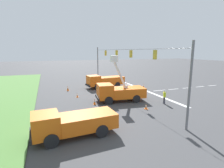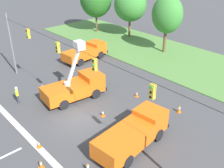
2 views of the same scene
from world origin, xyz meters
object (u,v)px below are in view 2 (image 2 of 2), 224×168
(tree_west, at_px, (130,5))
(utility_truck_support_near, at_px, (134,133))
(road_worker, at_px, (17,94))
(traffic_cone_foreground_right, at_px, (100,84))
(utility_truck_support_far, at_px, (86,52))
(traffic_cone_lane_edge_a, at_px, (42,87))
(tree_centre, at_px, (167,15))
(traffic_cone_far_left, at_px, (179,109))
(traffic_cone_mid_right, at_px, (137,94))
(traffic_cone_far_right, at_px, (103,113))
(traffic_cone_lane_edge_b, at_px, (39,144))
(traffic_cone_near_bucket, at_px, (41,164))
(utility_truck_bucket_lift, at_px, (76,86))
(traffic_cone_foreground_left, at_px, (88,167))

(tree_west, relative_size, utility_truck_support_near, 1.15)
(road_worker, xyz_separation_m, traffic_cone_foreground_right, (2.78, 8.07, -0.65))
(utility_truck_support_far, distance_m, traffic_cone_lane_edge_a, 9.28)
(utility_truck_support_far, xyz_separation_m, road_worker, (4.45, -11.69, -0.10))
(utility_truck_support_near, height_order, traffic_cone_lane_edge_a, utility_truck_support_near)
(tree_centre, distance_m, road_worker, 22.13)
(tree_centre, distance_m, traffic_cone_far_left, 16.41)
(traffic_cone_mid_right, xyz_separation_m, traffic_cone_far_right, (0.35, -4.85, 0.04))
(tree_centre, bearing_deg, traffic_cone_lane_edge_b, -75.01)
(road_worker, relative_size, traffic_cone_far_left, 2.18)
(tree_west, distance_m, traffic_cone_lane_edge_a, 21.87)
(traffic_cone_lane_edge_a, bearing_deg, traffic_cone_near_bucket, -29.47)
(traffic_cone_foreground_right, bearing_deg, traffic_cone_lane_edge_a, -127.15)
(traffic_cone_near_bucket, bearing_deg, utility_truck_support_far, 133.64)
(road_worker, bearing_deg, traffic_cone_far_left, 41.49)
(traffic_cone_foreground_right, distance_m, traffic_cone_near_bucket, 12.42)
(utility_truck_support_far, height_order, traffic_cone_lane_edge_b, utility_truck_support_far)
(utility_truck_bucket_lift, relative_size, traffic_cone_foreground_right, 8.97)
(road_worker, bearing_deg, tree_west, 108.23)
(tree_west, height_order, traffic_cone_lane_edge_b, tree_west)
(traffic_cone_mid_right, bearing_deg, traffic_cone_lane_edge_a, -141.34)
(tree_west, height_order, traffic_cone_near_bucket, tree_west)
(tree_west, distance_m, tree_centre, 8.77)
(utility_truck_support_near, distance_m, traffic_cone_near_bucket, 6.94)
(tree_centre, relative_size, traffic_cone_far_right, 12.42)
(traffic_cone_foreground_right, xyz_separation_m, traffic_cone_near_bucket, (6.39, -10.65, -0.02))
(traffic_cone_near_bucket, bearing_deg, utility_truck_bucket_lift, 129.91)
(utility_truck_support_near, distance_m, traffic_cone_foreground_right, 10.11)
(traffic_cone_lane_edge_a, relative_size, traffic_cone_far_left, 0.75)
(utility_truck_support_far, bearing_deg, traffic_cone_near_bucket, -46.36)
(traffic_cone_lane_edge_a, bearing_deg, traffic_cone_mid_right, 38.66)
(road_worker, bearing_deg, utility_truck_support_far, 110.82)
(road_worker, bearing_deg, traffic_cone_foreground_right, 70.98)
(road_worker, height_order, traffic_cone_far_right, road_worker)
(traffic_cone_foreground_right, distance_m, traffic_cone_far_right, 5.69)
(utility_truck_bucket_lift, distance_m, utility_truck_support_near, 8.89)
(traffic_cone_lane_edge_b, bearing_deg, traffic_cone_far_right, 88.78)
(traffic_cone_near_bucket, bearing_deg, traffic_cone_far_right, 104.52)
(traffic_cone_near_bucket, height_order, traffic_cone_lane_edge_a, traffic_cone_near_bucket)
(utility_truck_bucket_lift, height_order, traffic_cone_foreground_left, utility_truck_bucket_lift)
(utility_truck_bucket_lift, height_order, traffic_cone_lane_edge_a, utility_truck_bucket_lift)
(traffic_cone_lane_edge_b, relative_size, traffic_cone_far_right, 0.93)
(utility_truck_bucket_lift, height_order, traffic_cone_far_left, utility_truck_bucket_lift)
(road_worker, bearing_deg, traffic_cone_lane_edge_b, -13.18)
(tree_west, relative_size, tree_centre, 0.99)
(traffic_cone_far_right, bearing_deg, traffic_cone_lane_edge_b, -91.22)
(utility_truck_bucket_lift, bearing_deg, tree_centre, 97.15)
(traffic_cone_lane_edge_b, bearing_deg, tree_west, 120.71)
(utility_truck_bucket_lift, relative_size, road_worker, 3.66)
(traffic_cone_foreground_left, bearing_deg, traffic_cone_near_bucket, -137.94)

